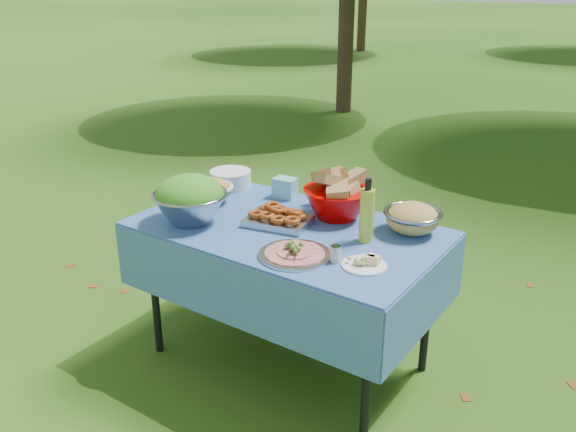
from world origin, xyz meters
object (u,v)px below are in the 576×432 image
object	(u,v)px
salad_bowl	(190,199)
oil_bottle	(367,210)
picnic_table	(287,296)
bread_bowl	(337,196)
plate_stack	(230,179)
pasta_bowl_steel	(413,218)
charcuterie_platter	(295,248)

from	to	relation	value
salad_bowl	oil_bottle	size ratio (longest dim) A/B	1.21
picnic_table	oil_bottle	size ratio (longest dim) A/B	4.88
bread_bowl	salad_bowl	bearing A→B (deg)	-140.31
plate_stack	oil_bottle	world-z (taller)	oil_bottle
plate_stack	pasta_bowl_steel	size ratio (longest dim) A/B	0.87
plate_stack	charcuterie_platter	distance (m)	0.98
bread_bowl	pasta_bowl_steel	world-z (taller)	bread_bowl
bread_bowl	oil_bottle	size ratio (longest dim) A/B	1.13
salad_bowl	pasta_bowl_steel	xyz separation A→B (m)	(0.95, 0.50, -0.05)
picnic_table	plate_stack	bearing A→B (deg)	153.33
pasta_bowl_steel	oil_bottle	world-z (taller)	oil_bottle
picnic_table	bread_bowl	size ratio (longest dim) A/B	4.31
salad_bowl	pasta_bowl_steel	distance (m)	1.07
plate_stack	picnic_table	bearing A→B (deg)	-26.67
picnic_table	pasta_bowl_steel	distance (m)	0.74
picnic_table	charcuterie_platter	xyz separation A→B (m)	(0.21, -0.24, 0.42)
pasta_bowl_steel	picnic_table	bearing A→B (deg)	-151.16
oil_bottle	picnic_table	bearing A→B (deg)	-169.51
salad_bowl	oil_bottle	distance (m)	0.86
salad_bowl	bread_bowl	size ratio (longest dim) A/B	1.07
plate_stack	oil_bottle	size ratio (longest dim) A/B	0.78
salad_bowl	charcuterie_platter	distance (m)	0.64
plate_stack	pasta_bowl_steel	world-z (taller)	pasta_bowl_steel
salad_bowl	plate_stack	distance (m)	0.55
picnic_table	salad_bowl	bearing A→B (deg)	-153.74
picnic_table	pasta_bowl_steel	world-z (taller)	pasta_bowl_steel
salad_bowl	charcuterie_platter	xyz separation A→B (m)	(0.64, -0.03, -0.08)
pasta_bowl_steel	charcuterie_platter	distance (m)	0.61
picnic_table	oil_bottle	distance (m)	0.66
charcuterie_platter	oil_bottle	world-z (taller)	oil_bottle
pasta_bowl_steel	charcuterie_platter	world-z (taller)	pasta_bowl_steel
oil_bottle	charcuterie_platter	bearing A→B (deg)	-119.41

